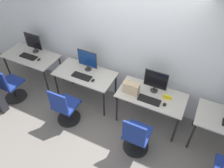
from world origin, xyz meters
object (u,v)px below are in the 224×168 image
(monitor_far_left, at_px, (33,42))
(handbag, at_px, (131,88))
(office_chair_far_left, at_px, (9,87))
(keyboard_right, at_px, (149,100))
(mouse_left, at_px, (93,80))
(office_chair_left, at_px, (65,108))
(mouse_right, at_px, (164,105))
(monitor_left, at_px, (87,60))
(monitor_right, at_px, (156,81))
(office_chair_right, at_px, (136,137))
(mouse_far_left, at_px, (39,60))
(keyboard_left, at_px, (82,76))
(keyboard_far_left, at_px, (28,57))

(monitor_far_left, bearing_deg, handbag, -6.32)
(office_chair_far_left, distance_m, keyboard_right, 3.03)
(mouse_left, relative_size, handbag, 0.30)
(mouse_left, bearing_deg, office_chair_far_left, -160.81)
(office_chair_far_left, xyz_separation_m, keyboard_right, (2.94, 0.60, 0.38))
(office_chair_left, bearing_deg, mouse_right, 18.64)
(keyboard_right, bearing_deg, monitor_left, 168.69)
(monitor_left, height_order, mouse_right, monitor_left)
(office_chair_far_left, height_order, monitor_right, monitor_right)
(monitor_left, height_order, keyboard_right, monitor_left)
(office_chair_far_left, relative_size, office_chair_right, 1.00)
(monitor_far_left, xyz_separation_m, mouse_far_left, (0.29, -0.24, -0.24))
(monitor_left, height_order, keyboard_left, monitor_left)
(monitor_far_left, height_order, handbag, monitor_far_left)
(monitor_right, relative_size, keyboard_right, 1.11)
(mouse_left, bearing_deg, mouse_right, -0.22)
(office_chair_far_left, height_order, monitor_left, monitor_left)
(monitor_left, bearing_deg, mouse_far_left, -170.18)
(office_chair_far_left, distance_m, mouse_right, 3.30)
(keyboard_right, bearing_deg, office_chair_right, -89.08)
(office_chair_far_left, bearing_deg, keyboard_left, 22.74)
(office_chair_left, xyz_separation_m, monitor_right, (1.49, 0.87, 0.62))
(monitor_left, relative_size, handbag, 1.54)
(monitor_right, xyz_separation_m, office_chair_right, (0.01, -0.88, -0.62))
(keyboard_left, height_order, keyboard_right, same)
(monitor_left, bearing_deg, keyboard_left, -90.00)
(monitor_right, bearing_deg, mouse_right, -44.08)
(mouse_left, relative_size, mouse_right, 1.00)
(office_chair_far_left, distance_m, mouse_left, 1.91)
(keyboard_right, xyz_separation_m, handbag, (-0.38, 0.05, 0.11))
(keyboard_left, bearing_deg, monitor_far_left, 168.18)
(office_chair_left, xyz_separation_m, office_chair_right, (1.50, -0.01, 0.00))
(keyboard_right, bearing_deg, keyboard_far_left, 178.32)
(keyboard_left, distance_m, monitor_right, 1.49)
(keyboard_right, height_order, handbag, handbag)
(monitor_left, xyz_separation_m, keyboard_left, (-0.00, -0.26, -0.24))
(monitor_far_left, relative_size, keyboard_right, 1.11)
(office_chair_right, bearing_deg, mouse_far_left, 165.32)
(office_chair_right, bearing_deg, mouse_right, 65.87)
(mouse_right, bearing_deg, keyboard_right, -177.86)
(mouse_right, bearing_deg, office_chair_far_left, -169.30)
(office_chair_far_left, distance_m, monitor_right, 3.14)
(mouse_right, relative_size, handbag, 0.30)
(office_chair_far_left, bearing_deg, mouse_left, 19.19)
(mouse_right, bearing_deg, monitor_right, 135.92)
(office_chair_right, bearing_deg, monitor_left, 148.77)
(monitor_left, relative_size, office_chair_left, 0.51)
(monitor_left, distance_m, mouse_right, 1.77)
(monitor_far_left, xyz_separation_m, office_chair_right, (2.91, -0.93, -0.62))
(office_chair_right, distance_m, handbag, 0.89)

